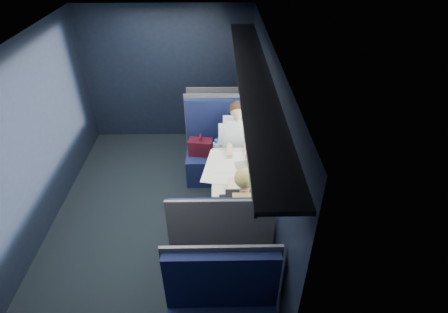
{
  "coord_description": "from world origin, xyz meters",
  "views": [
    {
      "loc": [
        0.84,
        -3.51,
        3.42
      ],
      "look_at": [
        0.9,
        0.0,
        0.95
      ],
      "focal_mm": 28.0,
      "sensor_mm": 36.0,
      "label": 1
    }
  ],
  "objects_px": {
    "seat_bay_near": "(219,152)",
    "cup": "(253,148)",
    "seat_row_front": "(219,122)",
    "laptop": "(251,165)",
    "seat_bay_far": "(221,241)",
    "man": "(237,141)",
    "table": "(234,175)",
    "woman": "(243,210)",
    "bottle_small": "(252,154)"
  },
  "relations": [
    {
      "from": "laptop",
      "to": "seat_bay_near",
      "type": "bearing_deg",
      "value": 115.1
    },
    {
      "from": "seat_bay_far",
      "to": "seat_row_front",
      "type": "height_order",
      "value": "seat_bay_far"
    },
    {
      "from": "laptop",
      "to": "man",
      "type": "bearing_deg",
      "value": 101.41
    },
    {
      "from": "seat_bay_near",
      "to": "cup",
      "type": "bearing_deg",
      "value": -42.68
    },
    {
      "from": "man",
      "to": "bottle_small",
      "type": "bearing_deg",
      "value": -70.82
    },
    {
      "from": "woman",
      "to": "bottle_small",
      "type": "bearing_deg",
      "value": 79.27
    },
    {
      "from": "seat_bay_far",
      "to": "woman",
      "type": "relative_size",
      "value": 0.95
    },
    {
      "from": "seat_bay_near",
      "to": "seat_row_front",
      "type": "relative_size",
      "value": 1.09
    },
    {
      "from": "seat_bay_near",
      "to": "laptop",
      "type": "height_order",
      "value": "seat_bay_near"
    },
    {
      "from": "seat_bay_far",
      "to": "table",
      "type": "bearing_deg",
      "value": 78.22
    },
    {
      "from": "bottle_small",
      "to": "seat_bay_far",
      "type": "bearing_deg",
      "value": -111.41
    },
    {
      "from": "laptop",
      "to": "seat_bay_far",
      "type": "bearing_deg",
      "value": -113.65
    },
    {
      "from": "seat_bay_near",
      "to": "laptop",
      "type": "relative_size",
      "value": 3.36
    },
    {
      "from": "laptop",
      "to": "cup",
      "type": "bearing_deg",
      "value": 81.44
    },
    {
      "from": "man",
      "to": "cup",
      "type": "distance_m",
      "value": 0.33
    },
    {
      "from": "cup",
      "to": "bottle_small",
      "type": "bearing_deg",
      "value": -97.31
    },
    {
      "from": "bottle_small",
      "to": "seat_bay_near",
      "type": "bearing_deg",
      "value": 123.14
    },
    {
      "from": "seat_bay_far",
      "to": "cup",
      "type": "bearing_deg",
      "value": 70.99
    },
    {
      "from": "laptop",
      "to": "cup",
      "type": "distance_m",
      "value": 0.43
    },
    {
      "from": "table",
      "to": "laptop",
      "type": "height_order",
      "value": "laptop"
    },
    {
      "from": "seat_row_front",
      "to": "cup",
      "type": "bearing_deg",
      "value": -71.53
    },
    {
      "from": "table",
      "to": "cup",
      "type": "height_order",
      "value": "cup"
    },
    {
      "from": "seat_row_front",
      "to": "seat_bay_near",
      "type": "bearing_deg",
      "value": -90.8
    },
    {
      "from": "laptop",
      "to": "cup",
      "type": "height_order",
      "value": "laptop"
    },
    {
      "from": "man",
      "to": "table",
      "type": "bearing_deg",
      "value": -95.52
    },
    {
      "from": "seat_bay_near",
      "to": "seat_bay_far",
      "type": "relative_size",
      "value": 1.0
    },
    {
      "from": "table",
      "to": "woman",
      "type": "distance_m",
      "value": 0.71
    },
    {
      "from": "laptop",
      "to": "cup",
      "type": "relative_size",
      "value": 4.71
    },
    {
      "from": "table",
      "to": "cup",
      "type": "distance_m",
      "value": 0.53
    },
    {
      "from": "man",
      "to": "laptop",
      "type": "xyz_separation_m",
      "value": [
        0.14,
        -0.69,
        0.09
      ]
    },
    {
      "from": "seat_bay_far",
      "to": "laptop",
      "type": "height_order",
      "value": "seat_bay_far"
    },
    {
      "from": "cup",
      "to": "laptop",
      "type": "bearing_deg",
      "value": -98.56
    },
    {
      "from": "cup",
      "to": "seat_row_front",
      "type": "bearing_deg",
      "value": 108.47
    },
    {
      "from": "man",
      "to": "cup",
      "type": "relative_size",
      "value": 16.6
    },
    {
      "from": "seat_row_front",
      "to": "laptop",
      "type": "relative_size",
      "value": 3.09
    },
    {
      "from": "table",
      "to": "seat_bay_near",
      "type": "xyz_separation_m",
      "value": [
        -0.2,
        0.87,
        -0.24
      ]
    },
    {
      "from": "seat_bay_near",
      "to": "cup",
      "type": "distance_m",
      "value": 0.73
    },
    {
      "from": "bottle_small",
      "to": "laptop",
      "type": "bearing_deg",
      "value": -100.11
    },
    {
      "from": "woman",
      "to": "bottle_small",
      "type": "xyz_separation_m",
      "value": [
        0.17,
        0.91,
        0.11
      ]
    },
    {
      "from": "man",
      "to": "woman",
      "type": "relative_size",
      "value": 1.0
    },
    {
      "from": "seat_bay_near",
      "to": "bottle_small",
      "type": "height_order",
      "value": "seat_bay_near"
    },
    {
      "from": "seat_bay_near",
      "to": "seat_row_front",
      "type": "distance_m",
      "value": 0.93
    },
    {
      "from": "seat_bay_far",
      "to": "seat_row_front",
      "type": "xyz_separation_m",
      "value": [
        0.0,
        2.67,
        -0.0
      ]
    },
    {
      "from": "woman",
      "to": "cup",
      "type": "relative_size",
      "value": 16.6
    },
    {
      "from": "table",
      "to": "bottle_small",
      "type": "distance_m",
      "value": 0.36
    },
    {
      "from": "seat_bay_far",
      "to": "seat_row_front",
      "type": "distance_m",
      "value": 2.67
    },
    {
      "from": "seat_bay_far",
      "to": "man",
      "type": "distance_m",
      "value": 1.62
    },
    {
      "from": "laptop",
      "to": "cup",
      "type": "xyz_separation_m",
      "value": [
        0.06,
        0.43,
        -0.03
      ]
    },
    {
      "from": "seat_row_front",
      "to": "laptop",
      "type": "height_order",
      "value": "seat_row_front"
    },
    {
      "from": "table",
      "to": "man",
      "type": "height_order",
      "value": "man"
    }
  ]
}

